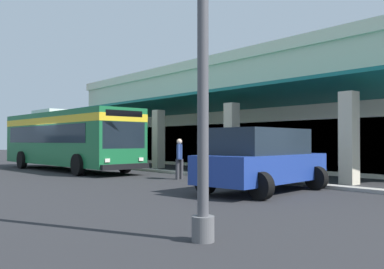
{
  "coord_description": "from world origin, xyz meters",
  "views": [
    {
      "loc": [
        21.53,
        -8.97,
        1.58
      ],
      "look_at": [
        4.79,
        5.13,
        1.93
      ],
      "focal_mm": 39.1,
      "sensor_mm": 36.0,
      "label": 1
    }
  ],
  "objects_px": {
    "transit_bus": "(67,136)",
    "pedestrian": "(179,157)",
    "parked_suv_blue": "(262,159)",
    "potted_palm": "(77,153)"
  },
  "relations": [
    {
      "from": "parked_suv_blue",
      "to": "pedestrian",
      "type": "distance_m",
      "value": 5.1
    },
    {
      "from": "pedestrian",
      "to": "potted_palm",
      "type": "xyz_separation_m",
      "value": [
        -15.79,
        2.72,
        -0.22
      ]
    },
    {
      "from": "pedestrian",
      "to": "potted_palm",
      "type": "bearing_deg",
      "value": 170.21
    },
    {
      "from": "transit_bus",
      "to": "parked_suv_blue",
      "type": "relative_size",
      "value": 2.26
    },
    {
      "from": "potted_palm",
      "to": "transit_bus",
      "type": "bearing_deg",
      "value": -28.03
    },
    {
      "from": "transit_bus",
      "to": "pedestrian",
      "type": "relative_size",
      "value": 6.75
    },
    {
      "from": "pedestrian",
      "to": "potted_palm",
      "type": "relative_size",
      "value": 0.55
    },
    {
      "from": "transit_bus",
      "to": "potted_palm",
      "type": "xyz_separation_m",
      "value": [
        -7.64,
        4.07,
        -1.13
      ]
    },
    {
      "from": "parked_suv_blue",
      "to": "potted_palm",
      "type": "relative_size",
      "value": 1.64
    },
    {
      "from": "pedestrian",
      "to": "parked_suv_blue",
      "type": "bearing_deg",
      "value": -7.91
    }
  ]
}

